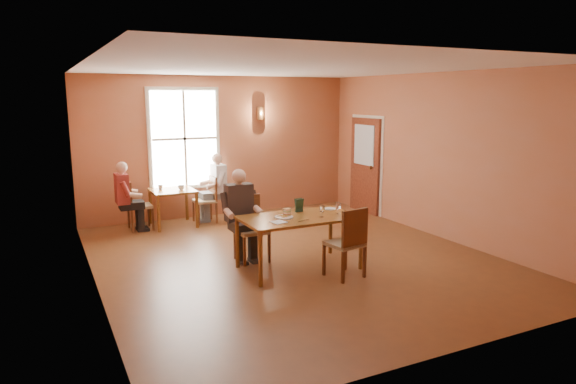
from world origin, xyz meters
name	(u,v)px	position (x,y,z in m)	size (l,w,h in m)	color
ground	(293,258)	(0.00, 0.00, 0.00)	(6.00, 7.00, 0.01)	brown
wall_back	(221,146)	(0.00, 3.50, 1.50)	(6.00, 0.04, 3.00)	brown
wall_front	(458,210)	(0.00, -3.50, 1.50)	(6.00, 0.04, 3.00)	brown
wall_left	(90,180)	(-3.00, 0.00, 1.50)	(0.04, 7.00, 3.00)	brown
wall_right	(441,156)	(3.00, 0.00, 1.50)	(0.04, 7.00, 3.00)	brown
ceiling	(294,67)	(0.00, 0.00, 3.00)	(6.00, 7.00, 0.04)	white
window	(185,139)	(-0.80, 3.45, 1.70)	(1.36, 0.10, 1.96)	white
door	(365,166)	(2.94, 2.30, 1.05)	(0.12, 1.04, 2.10)	maroon
wall_sconce	(260,113)	(0.90, 3.40, 2.20)	(0.16, 0.16, 0.28)	brown
main_table	(299,243)	(-0.16, -0.49, 0.40)	(1.72, 0.97, 0.81)	brown
chair_diner_main	(252,229)	(-0.66, 0.16, 0.51)	(0.46, 0.46, 1.03)	brown
diner_main	(252,218)	(-0.66, 0.13, 0.70)	(0.56, 0.56, 1.39)	#321E19
chair_empty	(345,242)	(0.27, -1.10, 0.52)	(0.46, 0.46, 1.03)	#532A1A
plate_food	(284,217)	(-0.40, -0.46, 0.82)	(0.28, 0.28, 0.04)	silver
sandwich	(287,213)	(-0.33, -0.44, 0.86)	(0.09, 0.09, 0.11)	tan
goblet_b	(338,208)	(0.46, -0.60, 0.90)	(0.07, 0.07, 0.19)	white
goblet_c	(322,211)	(0.13, -0.67, 0.90)	(0.07, 0.07, 0.19)	white
menu_stand	(299,205)	(-0.02, -0.22, 0.91)	(0.13, 0.06, 0.21)	#203924
knife	(303,221)	(-0.23, -0.76, 0.81)	(0.21, 0.02, 0.00)	silver
napkin	(278,222)	(-0.58, -0.67, 0.81)	(0.19, 0.19, 0.01)	silver
side_plate	(330,209)	(0.53, -0.26, 0.81)	(0.18, 0.18, 0.01)	silver
second_table	(173,208)	(-1.22, 2.94, 0.37)	(0.83, 0.83, 0.73)	brown
chair_diner_white	(205,200)	(-0.57, 2.94, 0.47)	(0.42, 0.42, 0.95)	brown
diner_white	(206,190)	(-0.54, 2.94, 0.68)	(0.55, 0.55, 1.36)	white
chair_diner_maroon	(140,205)	(-1.87, 2.94, 0.49)	(0.43, 0.43, 0.98)	#3B2014
diner_maroon	(138,196)	(-1.90, 2.94, 0.66)	(0.53, 0.53, 1.32)	maroon
cup_a	(181,187)	(-1.06, 2.85, 0.78)	(0.12, 0.12, 0.10)	silver
cup_b	(160,187)	(-1.43, 3.07, 0.78)	(0.10, 0.10, 0.09)	white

